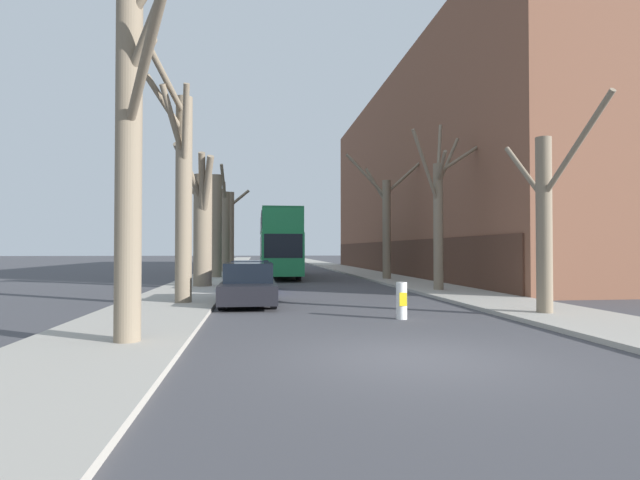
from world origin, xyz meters
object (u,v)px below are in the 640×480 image
street_tree_left_0 (132,137)px  parked_car_1 (250,277)px  street_tree_left_3 (214,223)px  traffic_bollard (402,301)px  street_tree_left_1 (182,186)px  street_tree_right_1 (440,211)px  double_decker_bus (279,241)px  street_tree_right_2 (386,222)px  street_tree_left_4 (224,224)px  street_tree_left_5 (229,226)px  street_tree_right_0 (545,215)px  street_tree_left_2 (202,223)px  parked_car_0 (248,285)px

street_tree_left_0 → parked_car_1: size_ratio=1.85×
street_tree_left_3 → traffic_bollard: bearing=-71.5°
street_tree_left_1 → street_tree_right_1: (10.53, 4.22, -0.41)m
street_tree_left_1 → double_decker_bus: size_ratio=0.74×
street_tree_right_1 → street_tree_right_2: street_tree_right_2 is taller
street_tree_left_3 → street_tree_left_4: size_ratio=0.78×
street_tree_left_4 → street_tree_left_5: size_ratio=1.00×
street_tree_right_0 → double_decker_bus: size_ratio=0.49×
street_tree_left_2 → street_tree_left_5: street_tree_left_5 is taller
traffic_bollard → street_tree_left_0: bearing=-153.3°
street_tree_left_1 → street_tree_left_3: 15.74m
street_tree_left_0 → street_tree_right_0: size_ratio=1.45×
street_tree_left_5 → street_tree_right_0: 36.86m
street_tree_left_4 → street_tree_right_2: bearing=-47.1°
street_tree_left_1 → street_tree_left_4: 24.02m
double_decker_bus → street_tree_left_0: bearing=-99.2°
street_tree_left_1 → parked_car_1: size_ratio=1.93×
street_tree_left_0 → street_tree_left_2: street_tree_left_0 is taller
street_tree_left_3 → street_tree_right_0: size_ratio=1.19×
double_decker_bus → street_tree_left_4: bearing=120.2°
street_tree_right_1 → street_tree_left_0: bearing=-132.9°
street_tree_left_2 → street_tree_right_1: size_ratio=0.86×
parked_car_1 → street_tree_left_0: bearing=-99.5°
double_decker_bus → parked_car_0: (-1.78, -16.71, -1.81)m
street_tree_right_2 → traffic_bollard: street_tree_right_2 is taller
street_tree_left_2 → street_tree_right_1: street_tree_right_1 is taller
street_tree_left_3 → traffic_bollard: size_ratio=6.73×
street_tree_right_0 → parked_car_1: 12.78m
street_tree_right_2 → parked_car_0: bearing=-122.9°
parked_car_0 → street_tree_left_5: bearing=94.3°
street_tree_left_2 → double_decker_bus: size_ratio=0.58×
street_tree_left_4 → parked_car_0: 24.15m
street_tree_right_1 → street_tree_right_2: bearing=91.4°
street_tree_left_1 → parked_car_1: 6.85m
street_tree_left_4 → street_tree_right_0: size_ratio=1.52×
street_tree_left_0 → parked_car_0: bearing=73.7°
street_tree_right_1 → parked_car_0: street_tree_right_1 is taller
street_tree_left_5 → double_decker_bus: street_tree_left_5 is taller
street_tree_right_2 → parked_car_1: (-8.12, -7.18, -2.90)m
street_tree_right_0 → parked_car_1: street_tree_right_0 is taller
street_tree_left_2 → street_tree_left_5: size_ratio=0.77×
street_tree_left_1 → street_tree_right_2: (10.31, 12.74, -0.44)m
double_decker_bus → parked_car_0: bearing=-96.1°
street_tree_right_0 → street_tree_right_1: street_tree_right_1 is taller
street_tree_left_1 → street_tree_right_2: 16.40m
street_tree_left_4 → parked_car_0: bearing=-84.4°
street_tree_right_2 → street_tree_left_4: bearing=132.9°
street_tree_left_0 → parked_car_0: 8.25m
street_tree_left_2 → street_tree_right_0: 15.60m
traffic_bollard → street_tree_left_3: bearing=108.5°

